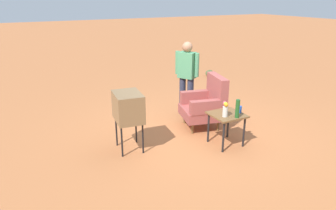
# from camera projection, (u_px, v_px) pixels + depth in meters

# --- Properties ---
(ground_plane) EXTENTS (60.00, 60.00, 0.00)m
(ground_plane) POSITION_uv_depth(u_px,v_px,m) (198.00, 130.00, 6.23)
(ground_plane) COLOR #B76B3D
(armchair) EXTENTS (0.92, 0.94, 1.06)m
(armchair) POSITION_uv_depth(u_px,v_px,m) (206.00, 104.00, 6.24)
(armchair) COLOR brown
(armchair) RESTS_ON ground
(side_table) EXTENTS (0.56, 0.56, 0.59)m
(side_table) POSITION_uv_depth(u_px,v_px,m) (227.00, 118.00, 5.48)
(side_table) COLOR black
(side_table) RESTS_ON ground
(tv_on_stand) EXTENTS (0.65, 0.51, 1.03)m
(tv_on_stand) POSITION_uv_depth(u_px,v_px,m) (128.00, 107.00, 5.20)
(tv_on_stand) COLOR black
(tv_on_stand) RESTS_ON ground
(person_standing) EXTENTS (0.51, 0.37, 1.64)m
(person_standing) POSITION_uv_depth(u_px,v_px,m) (187.00, 74.00, 6.73)
(person_standing) COLOR #2D3347
(person_standing) RESTS_ON ground
(bottle_wine_green) EXTENTS (0.07, 0.07, 0.32)m
(bottle_wine_green) POSITION_uv_depth(u_px,v_px,m) (237.00, 109.00, 5.24)
(bottle_wine_green) COLOR #1E5623
(bottle_wine_green) RESTS_ON side_table
(soda_can_blue) EXTENTS (0.07, 0.07, 0.12)m
(soda_can_blue) POSITION_uv_depth(u_px,v_px,m) (240.00, 109.00, 5.49)
(soda_can_blue) COLOR blue
(soda_can_blue) RESTS_ON side_table
(flower_vase) EXTENTS (0.15, 0.10, 0.27)m
(flower_vase) POSITION_uv_depth(u_px,v_px,m) (225.00, 108.00, 5.28)
(flower_vase) COLOR silver
(flower_vase) RESTS_ON side_table
(shrub_near) EXTENTS (0.28, 0.28, 0.21)m
(shrub_near) POSITION_uv_depth(u_px,v_px,m) (210.00, 73.00, 10.29)
(shrub_near) COLOR #475B33
(shrub_near) RESTS_ON ground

